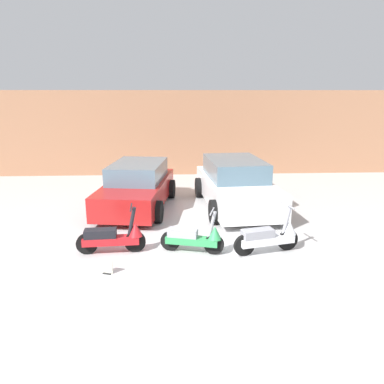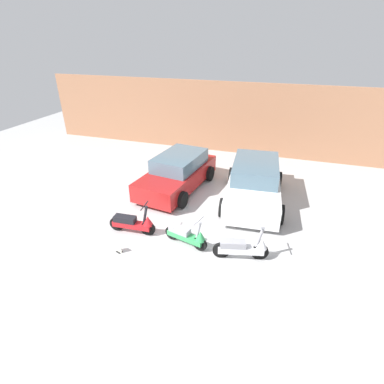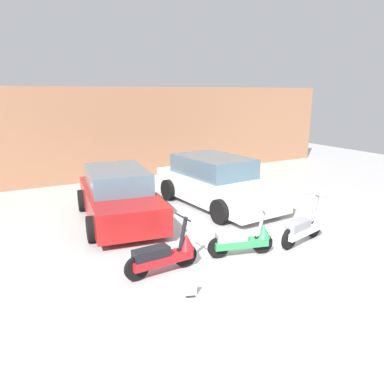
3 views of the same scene
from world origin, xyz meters
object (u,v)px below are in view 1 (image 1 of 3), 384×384
at_px(scooter_front_right, 195,237).
at_px(car_rear_left, 137,187).
at_px(car_rear_center, 236,185).
at_px(scooter_front_left, 114,237).
at_px(scooter_front_center, 269,236).
at_px(placard_near_left_scooter, 108,267).

height_order(scooter_front_right, car_rear_left, car_rear_left).
bearing_deg(car_rear_center, scooter_front_left, -49.18).
distance_m(scooter_front_center, placard_near_left_scooter, 3.30).
height_order(scooter_front_right, placard_near_left_scooter, scooter_front_right).
height_order(scooter_front_right, scooter_front_center, scooter_front_center).
distance_m(scooter_front_left, car_rear_center, 4.34).
relative_size(car_rear_center, placard_near_left_scooter, 16.10).
bearing_deg(scooter_front_center, car_rear_center, 79.23).
height_order(scooter_front_left, scooter_front_center, scooter_front_center).
xyz_separation_m(scooter_front_right, placard_near_left_scooter, (-1.66, -0.85, -0.22)).
bearing_deg(placard_near_left_scooter, car_rear_left, 87.38).
relative_size(scooter_front_center, car_rear_center, 0.34).
relative_size(scooter_front_center, placard_near_left_scooter, 5.45).
height_order(scooter_front_center, placard_near_left_scooter, scooter_front_center).
height_order(car_rear_center, placard_near_left_scooter, car_rear_center).
bearing_deg(scooter_front_center, scooter_front_right, 163.37).
distance_m(car_rear_left, car_rear_center, 2.83).
xyz_separation_m(car_rear_left, car_rear_center, (2.83, -0.07, 0.04)).
bearing_deg(scooter_front_right, car_rear_center, 81.37).
height_order(scooter_front_center, car_rear_left, car_rear_left).
bearing_deg(scooter_front_left, car_rear_left, 82.81).
bearing_deg(scooter_front_left, placard_near_left_scooter, -93.09).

